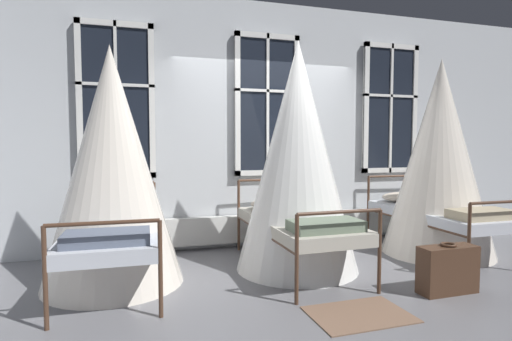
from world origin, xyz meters
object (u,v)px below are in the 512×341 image
(cot_first, at_px, (112,170))
(suitcase_dark, at_px, (448,269))
(cot_third, at_px, (439,160))
(cot_second, at_px, (297,160))

(cot_first, relative_size, suitcase_dark, 4.15)
(cot_first, xyz_separation_m, cot_third, (3.87, 0.01, 0.05))
(cot_second, bearing_deg, cot_first, 86.80)
(cot_first, height_order, cot_second, cot_second)
(cot_first, bearing_deg, cot_third, -88.74)
(cot_first, distance_m, suitcase_dark, 3.32)
(cot_second, height_order, suitcase_dark, cot_second)
(cot_second, distance_m, cot_third, 1.95)
(cot_third, xyz_separation_m, suitcase_dark, (-0.89, -1.17, -0.96))
(cot_third, bearing_deg, suitcase_dark, 143.22)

